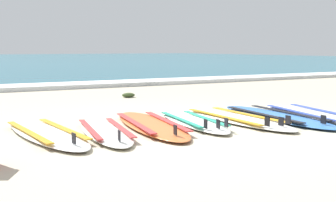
{
  "coord_description": "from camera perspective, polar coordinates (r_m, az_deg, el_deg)",
  "views": [
    {
      "loc": [
        -3.21,
        -4.93,
        1.03
      ],
      "look_at": [
        0.15,
        0.94,
        0.25
      ],
      "focal_mm": 49.43,
      "sensor_mm": 36.0,
      "label": 1
    }
  ],
  "objects": [
    {
      "name": "surfboard_0",
      "position": [
        5.6,
        -14.8,
        -3.86
      ],
      "size": [
        0.68,
        2.33,
        0.18
      ],
      "color": "white",
      "rests_on": "ground"
    },
    {
      "name": "surfboard_2",
      "position": [
        6.03,
        -2.15,
        -2.91
      ],
      "size": [
        1.05,
        2.5,
        0.18
      ],
      "color": "orange",
      "rests_on": "ground"
    },
    {
      "name": "surfboard_1",
      "position": [
        5.6,
        -7.76,
        -3.7
      ],
      "size": [
        0.9,
        2.08,
        0.18
      ],
      "color": "silver",
      "rests_on": "ground"
    },
    {
      "name": "seaweed_clump_near_shoreline",
      "position": [
        9.68,
        -4.9,
        0.73
      ],
      "size": [
        0.28,
        0.22,
        0.1
      ],
      "primitive_type": "ellipsoid",
      "color": "#384723",
      "rests_on": "ground"
    },
    {
      "name": "surfboard_5",
      "position": [
        6.95,
        13.09,
        -1.81
      ],
      "size": [
        0.89,
        2.59,
        0.18
      ],
      "color": "#3875CC",
      "rests_on": "ground"
    },
    {
      "name": "surfboard_4",
      "position": [
        6.63,
        8.31,
        -2.11
      ],
      "size": [
        0.7,
        2.47,
        0.18
      ],
      "color": "white",
      "rests_on": "ground"
    },
    {
      "name": "surfboard_6",
      "position": [
        7.28,
        17.29,
        -1.56
      ],
      "size": [
        1.14,
        2.56,
        0.18
      ],
      "color": "white",
      "rests_on": "ground"
    },
    {
      "name": "wave_foam_strip",
      "position": [
        12.18,
        -14.43,
        1.77
      ],
      "size": [
        80.0,
        1.18,
        0.11
      ],
      "primitive_type": "cube",
      "color": "white",
      "rests_on": "ground"
    },
    {
      "name": "surfboard_3",
      "position": [
        6.28,
        3.11,
        -2.54
      ],
      "size": [
        0.85,
        2.06,
        0.18
      ],
      "color": "white",
      "rests_on": "ground"
    },
    {
      "name": "ground_plane",
      "position": [
        5.98,
        3.21,
        -3.36
      ],
      "size": [
        80.0,
        80.0,
        0.0
      ],
      "primitive_type": "plane",
      "color": "#B7AD93"
    }
  ]
}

